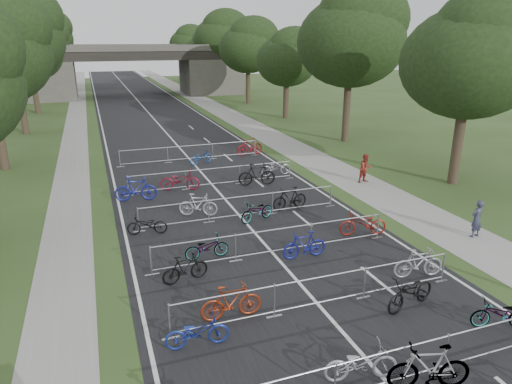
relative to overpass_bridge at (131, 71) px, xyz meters
The scene contains 46 objects.
road 15.41m from the overpass_bridge, 90.00° to the right, with size 11.00×140.00×0.01m, color black.
sidewalk_right 17.36m from the overpass_bridge, 61.93° to the right, with size 3.00×140.00×0.01m, color gray.
sidewalk_left 17.14m from the overpass_bridge, 116.57° to the right, with size 2.00×140.00×0.01m, color gray.
lane_markings 15.41m from the overpass_bridge, 90.00° to the right, with size 0.12×140.00×0.00m, color silver.
overpass_bridge is the anchor object (origin of this frame).
tree_right_0 50.91m from the overpass_bridge, 75.05° to the right, with size 7.17×7.17×10.93m.
tree_right_1 39.56m from the overpass_bridge, 70.53° to the right, with size 8.18×8.18×12.47m.
tree_left_2 27.92m from the overpass_bridge, 114.44° to the right, with size 8.40×8.40×12.81m.
tree_right_2 28.39m from the overpass_bridge, 62.40° to the right, with size 6.16×6.16×9.39m.
tree_left_3 17.59m from the overpass_bridge, 131.07° to the right, with size 6.72×6.72×10.25m.
tree_right_3 18.82m from the overpass_bridge, 44.93° to the right, with size 7.17×7.17×10.93m.
tree_left_4 12.05m from the overpass_bridge, behind, with size 7.56×7.56×11.53m.
tree_right_4 13.86m from the overpass_bridge, ahead, with size 8.18×8.18×12.47m.
tree_left_5 16.44m from the overpass_bridge, 136.20° to the left, with size 8.40×8.40×12.81m.
tree_right_5 17.23m from the overpass_bridge, 39.82° to the left, with size 6.16×6.16×9.39m.
tree_left_6 25.77m from the overpass_bridge, 116.43° to the left, with size 6.72×6.72×10.25m.
tree_right_6 26.62m from the overpass_bridge, 60.25° to the left, with size 7.17×7.17×10.93m.
barrier_row_1 61.47m from the overpass_bridge, 90.00° to the right, with size 9.70×0.08×1.10m.
barrier_row_2 57.88m from the overpass_bridge, 90.00° to the right, with size 9.70×0.08×1.10m.
barrier_row_3 54.08m from the overpass_bridge, 90.00° to the right, with size 9.70×0.08×1.10m.
barrier_row_4 50.09m from the overpass_bridge, 90.00° to the right, with size 9.70×0.08×1.10m.
barrier_row_5 45.10m from the overpass_bridge, 90.00° to the right, with size 9.70×0.08×1.10m.
barrier_row_6 39.11m from the overpass_bridge, 90.00° to the right, with size 9.70×0.08×1.10m.
bike_5 61.01m from the overpass_bridge, 90.53° to the right, with size 0.63×1.82×0.95m, color #A2A0A8.
bike_6 61.81m from the overpass_bridge, 89.30° to the right, with size 0.56×1.99×1.20m, color #A8ABB0.
bike_7 60.70m from the overpass_bridge, 85.93° to the right, with size 0.58×1.67×0.87m, color #A8ABB0.
bike_8 58.58m from the overpass_bridge, 93.89° to the right, with size 0.60×1.73×0.91m, color navy.
bike_9 57.59m from the overpass_bridge, 92.74° to the right, with size 0.52×1.85×1.11m, color maroon.
bike_10 58.89m from the overpass_bridge, 87.50° to the right, with size 0.70×2.01×1.06m, color black.
bike_11 57.49m from the overpass_bridge, 85.99° to the right, with size 0.50×1.79×1.07m, color gray.
bike_12 55.04m from the overpass_bridge, 93.74° to the right, with size 0.46×1.63×0.98m, color black.
bike_13 53.55m from the overpass_bridge, 92.66° to the right, with size 0.58×1.67×0.88m, color #A8ABB0.
bike_14 54.69m from the overpass_bridge, 88.98° to the right, with size 0.49×1.73×1.04m, color navy.
bike_15 53.81m from the overpass_bridge, 85.54° to the right, with size 0.69×1.98×1.04m, color maroon.
bike_16 50.69m from the overpass_bridge, 94.88° to the right, with size 0.58×1.67×0.88m, color black.
bike_17 49.18m from the overpass_bridge, 92.11° to the right, with size 0.51×1.81×1.09m, color #A5A6AD.
bike_18 50.66m from the overpass_bridge, 89.36° to the right, with size 0.62×1.79×0.94m, color #A8ABB0.
bike_19 49.85m from the overpass_bridge, 87.07° to the right, with size 0.52×1.84×1.11m, color black.
bike_20 46.24m from the overpass_bridge, 95.35° to the right, with size 0.59×2.10×1.26m, color navy.
bike_21 45.12m from the overpass_bridge, 92.38° to the right, with size 0.74×2.13×1.12m, color maroon.
bike_22 45.73m from the overpass_bridge, 87.04° to the right, with size 0.59×2.08×1.25m, color black.
bike_23 44.42m from the overpass_bridge, 84.70° to the right, with size 0.67×1.91×1.00m, color #999AA0.
bike_26 40.12m from the overpass_bridge, 89.33° to the right, with size 0.60×1.72×0.91m, color #1A468F.
bike_27 39.09m from the overpass_bridge, 83.67° to the right, with size 0.56×1.98×1.19m, color maroon.
pedestrian_a 55.98m from the overpass_bridge, 81.27° to the right, with size 0.58×0.38×1.60m, color #2E3046.
pedestrian_b 47.96m from the overpass_bridge, 79.92° to the right, with size 0.80×0.62×1.64m, color maroon.
Camera 1 is at (-5.99, -3.57, 7.86)m, focal length 32.00 mm.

